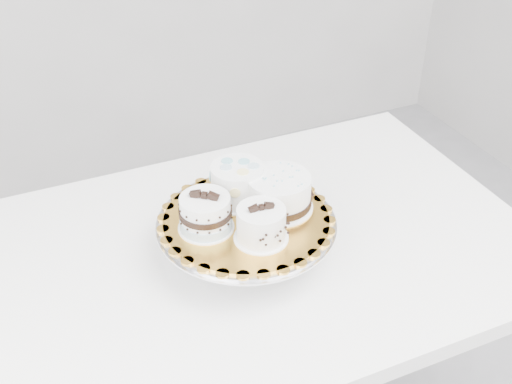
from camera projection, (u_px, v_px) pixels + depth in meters
name	position (u px, v px, depth m)	size (l,w,h in m)	color
table	(256.00, 276.00, 1.36)	(1.14, 0.77, 0.75)	white
cake_stand	(246.00, 232.00, 1.24)	(0.35, 0.35, 0.09)	gray
cake_board	(246.00, 219.00, 1.22)	(0.32, 0.32, 0.00)	gold
cake_swirl	(261.00, 225.00, 1.15)	(0.10, 0.10, 0.08)	white
cake_banded	(206.00, 214.00, 1.17)	(0.13, 0.13, 0.08)	white
cake_dots	(237.00, 183.00, 1.25)	(0.13, 0.13, 0.08)	white
cake_ribbon	(279.00, 193.00, 1.23)	(0.14, 0.13, 0.07)	white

